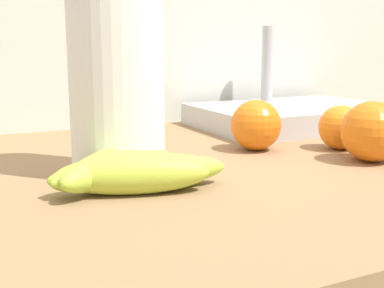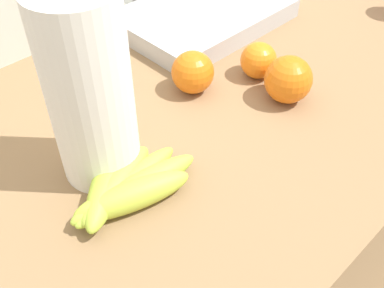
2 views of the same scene
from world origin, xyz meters
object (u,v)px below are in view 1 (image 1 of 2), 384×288
Objects in this scene: sink_basin at (291,114)px; orange_far_right at (372,132)px; orange_center at (341,127)px; orange_front at (256,125)px; banana_bunch at (128,170)px; paper_towel_roll at (116,60)px.

orange_far_right is at bearing -106.62° from sink_basin.
orange_front is at bearing 156.08° from orange_center.
sink_basin is at bearing 32.17° from banana_bunch.
orange_far_right is at bearing -3.84° from banana_bunch.
orange_center reaches higher than banana_bunch.
sink_basin is (0.09, 0.29, -0.02)m from orange_far_right.
paper_towel_roll is 0.87× the size of sink_basin.
orange_front is 0.25m from sink_basin.
orange_far_right is 0.23× the size of sink_basin.
orange_front is 0.92× the size of orange_far_right.
orange_center is 0.13m from orange_front.
banana_bunch is at bearing -99.99° from paper_towel_roll.
orange_far_right is at bearing -15.34° from paper_towel_roll.
banana_bunch is 3.04× the size of orange_center.
banana_bunch is 0.27m from orange_front.
sink_basin is (0.42, 0.20, -0.12)m from paper_towel_roll.
orange_center is 0.81× the size of orange_far_right.
sink_basin is at bearing 73.38° from orange_far_right.
orange_center is 0.19× the size of sink_basin.
orange_front is at bearing -139.54° from sink_basin.
orange_center is 0.22m from sink_basin.
orange_far_right is (0.34, -0.02, 0.02)m from banana_bunch.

